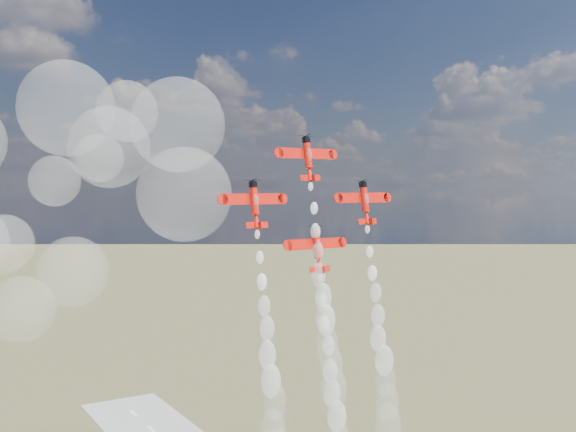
% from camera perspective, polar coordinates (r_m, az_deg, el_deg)
% --- Properties ---
extents(plane_lead, '(13.64, 4.62, 9.66)m').
position_cam_1_polar(plane_lead, '(143.41, 1.69, 4.98)').
color(plane_lead, red).
rests_on(plane_lead, ground).
extents(plane_left, '(13.64, 4.62, 9.66)m').
position_cam_1_polar(plane_left, '(134.72, -2.84, 1.09)').
color(plane_left, red).
rests_on(plane_left, ground).
extents(plane_right, '(13.64, 4.62, 9.66)m').
position_cam_1_polar(plane_right, '(149.82, 6.52, 1.22)').
color(plane_right, red).
rests_on(plane_right, ground).
extents(plane_slot, '(13.64, 4.62, 9.66)m').
position_cam_1_polar(plane_slot, '(140.84, 2.49, -2.73)').
color(plane_slot, red).
rests_on(plane_slot, ground).
extents(smoke_trail_lead, '(5.18, 11.66, 44.17)m').
position_cam_1_polar(smoke_trail_lead, '(140.68, 3.43, -10.90)').
color(smoke_trail_lead, white).
rests_on(smoke_trail_lead, plane_lead).
extents(smoke_trail_left, '(5.55, 11.55, 44.12)m').
position_cam_1_polar(smoke_trail_left, '(134.92, -1.27, -15.80)').
color(smoke_trail_left, white).
rests_on(smoke_trail_left, plane_left).
extents(smoke_trail_right, '(5.83, 11.25, 44.25)m').
position_cam_1_polar(smoke_trail_right, '(149.91, 8.20, -13.85)').
color(smoke_trail_right, white).
rests_on(smoke_trail_right, plane_right).
extents(drifted_smoke_cloud, '(65.16, 34.90, 59.93)m').
position_cam_1_polar(drifted_smoke_cloud, '(150.27, -15.85, 4.28)').
color(drifted_smoke_cloud, white).
rests_on(drifted_smoke_cloud, ground).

